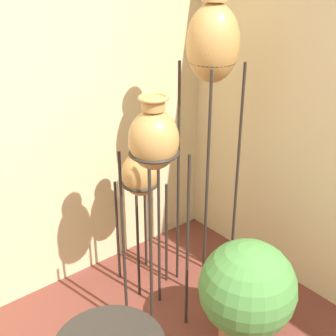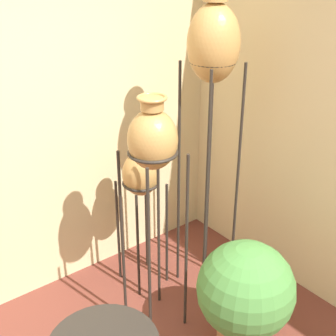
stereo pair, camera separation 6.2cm
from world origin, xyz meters
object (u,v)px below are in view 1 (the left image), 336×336
Objects in this scene: vase_stand_medium at (154,145)px; potted_plant at (247,293)px; vase_stand_short at (140,177)px; vase_stand_tall at (213,49)px.

vase_stand_medium is 2.06× the size of potted_plant.
vase_stand_short reaches higher than potted_plant.
vase_stand_medium is at bearing -168.16° from vase_stand_tall.
vase_stand_medium is at bearing -115.28° from vase_stand_short.
potted_plant is at bearing -62.40° from vase_stand_medium.
vase_stand_short is at bearing 95.11° from potted_plant.
vase_stand_short is at bearing 64.72° from vase_stand_medium.
vase_stand_short is 1.07m from potted_plant.
vase_stand_medium is 1.42× the size of vase_stand_short.
vase_stand_tall is 1.01m from vase_stand_short.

